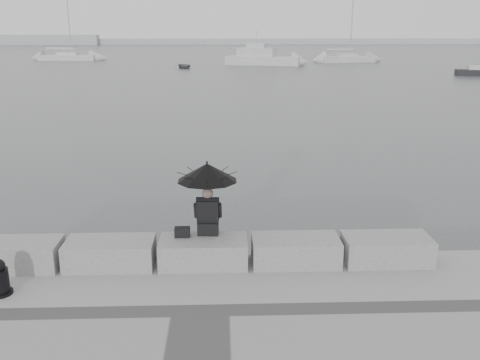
{
  "coord_description": "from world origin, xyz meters",
  "views": [
    {
      "loc": [
        0.34,
        -9.53,
        4.71
      ],
      "look_at": [
        0.8,
        3.0,
        1.14
      ],
      "focal_mm": 40.0,
      "sensor_mm": 36.0,
      "label": 1
    }
  ],
  "objects_px": {
    "sailboat_left": "(68,57)",
    "motor_cruiser": "(264,58)",
    "seated_person": "(207,182)",
    "dinghy": "(184,66)",
    "sailboat_right": "(347,58)"
  },
  "relations": [
    {
      "from": "sailboat_right",
      "to": "dinghy",
      "type": "relative_size",
      "value": 3.99
    },
    {
      "from": "seated_person",
      "to": "dinghy",
      "type": "relative_size",
      "value": 0.43
    },
    {
      "from": "sailboat_left",
      "to": "motor_cruiser",
      "type": "distance_m",
      "value": 30.92
    },
    {
      "from": "seated_person",
      "to": "dinghy",
      "type": "distance_m",
      "value": 57.22
    },
    {
      "from": "seated_person",
      "to": "motor_cruiser",
      "type": "xyz_separation_m",
      "value": [
        5.99,
        62.26,
        -1.1
      ]
    },
    {
      "from": "sailboat_left",
      "to": "sailboat_right",
      "type": "bearing_deg",
      "value": -3.78
    },
    {
      "from": "seated_person",
      "to": "motor_cruiser",
      "type": "relative_size",
      "value": 0.14
    },
    {
      "from": "sailboat_right",
      "to": "sailboat_left",
      "type": "bearing_deg",
      "value": 163.01
    },
    {
      "from": "seated_person",
      "to": "sailboat_right",
      "type": "height_order",
      "value": "sailboat_right"
    },
    {
      "from": "sailboat_left",
      "to": "motor_cruiser",
      "type": "bearing_deg",
      "value": -17.44
    },
    {
      "from": "sailboat_left",
      "to": "sailboat_right",
      "type": "relative_size",
      "value": 1.0
    },
    {
      "from": "sailboat_left",
      "to": "motor_cruiser",
      "type": "xyz_separation_m",
      "value": [
        28.63,
        -11.66,
        0.38
      ]
    },
    {
      "from": "dinghy",
      "to": "sailboat_right",
      "type": "bearing_deg",
      "value": 6.71
    },
    {
      "from": "seated_person",
      "to": "motor_cruiser",
      "type": "height_order",
      "value": "motor_cruiser"
    },
    {
      "from": "sailboat_right",
      "to": "dinghy",
      "type": "xyz_separation_m",
      "value": [
        -22.39,
        -10.76,
        -0.25
      ]
    }
  ]
}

